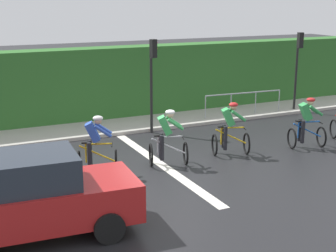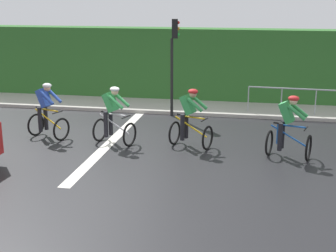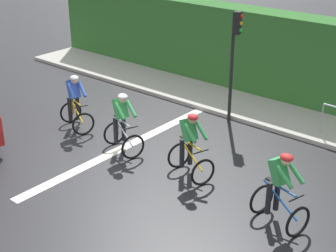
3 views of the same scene
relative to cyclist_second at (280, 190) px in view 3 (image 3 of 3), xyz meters
The scene contains 10 objects.
ground_plane 4.94m from the cyclist_second, 95.30° to the right, with size 80.00×80.00×0.00m, color black.
sidewalk_kerb 6.13m from the cyclist_second, 152.08° to the right, with size 2.80×21.59×0.12m, color #ADA89E.
stone_wall_low 6.92m from the cyclist_second, 155.59° to the right, with size 0.44×21.59×0.49m, color tan.
hedge_wall 7.20m from the cyclist_second, 156.58° to the right, with size 1.10×21.59×2.86m, color #2D6628.
road_marking_stop_line 5.02m from the cyclist_second, 95.21° to the right, with size 7.00×0.30×0.01m, color silver.
cyclist_second is the anchor object (origin of this frame).
cyclist_mid 2.66m from the cyclist_second, 99.27° to the right, with size 0.98×1.24×1.66m.
cyclist_fourth 4.83m from the cyclist_second, 94.00° to the right, with size 0.97×1.23×1.66m.
cyclist_trailing 6.92m from the cyclist_second, 94.27° to the right, with size 1.01×1.25×1.66m.
traffic_light_near_crossing 5.55m from the cyclist_second, 136.32° to the right, with size 0.23×0.31×3.34m.
Camera 3 is at (8.69, 8.77, 6.21)m, focal length 54.13 mm.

